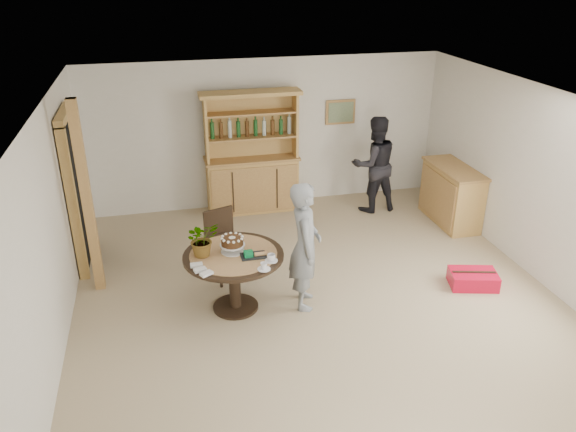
# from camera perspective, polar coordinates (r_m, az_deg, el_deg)

# --- Properties ---
(ground) EXTENTS (7.00, 7.00, 0.00)m
(ground) POSITION_cam_1_polar(r_m,az_deg,el_deg) (7.00, 3.67, -9.55)
(ground) COLOR #C5AF87
(ground) RESTS_ON ground
(room_shell) EXTENTS (6.04, 7.04, 2.52)m
(room_shell) POSITION_cam_1_polar(r_m,az_deg,el_deg) (6.20, 4.10, 3.91)
(room_shell) COLOR white
(room_shell) RESTS_ON ground
(doorway) EXTENTS (0.13, 1.10, 2.18)m
(doorway) POSITION_cam_1_polar(r_m,az_deg,el_deg) (8.11, -20.80, 2.61)
(doorway) COLOR black
(doorway) RESTS_ON ground
(pine_post) EXTENTS (0.12, 0.12, 2.50)m
(pine_post) POSITION_cam_1_polar(r_m,az_deg,el_deg) (7.29, -19.76, 1.56)
(pine_post) COLOR tan
(pine_post) RESTS_ON ground
(hutch) EXTENTS (1.62, 0.54, 2.04)m
(hutch) POSITION_cam_1_polar(r_m,az_deg,el_deg) (9.45, -3.68, 4.55)
(hutch) COLOR tan
(hutch) RESTS_ON ground
(sideboard) EXTENTS (0.54, 1.26, 0.94)m
(sideboard) POSITION_cam_1_polar(r_m,az_deg,el_deg) (9.43, 16.28, 2.10)
(sideboard) COLOR tan
(sideboard) RESTS_ON ground
(dining_table) EXTENTS (1.20, 1.20, 0.76)m
(dining_table) POSITION_cam_1_polar(r_m,az_deg,el_deg) (6.76, -5.52, -4.97)
(dining_table) COLOR black
(dining_table) RESTS_ON ground
(dining_chair) EXTENTS (0.53, 0.53, 0.95)m
(dining_chair) POSITION_cam_1_polar(r_m,az_deg,el_deg) (7.51, -6.62, -2.41)
(dining_chair) COLOR black
(dining_chair) RESTS_ON ground
(birthday_cake) EXTENTS (0.30, 0.30, 0.20)m
(birthday_cake) POSITION_cam_1_polar(r_m,az_deg,el_deg) (6.67, -5.68, -2.68)
(birthday_cake) COLOR white
(birthday_cake) RESTS_ON dining_table
(flower_vase) EXTENTS (0.47, 0.44, 0.42)m
(flower_vase) POSITION_cam_1_polar(r_m,az_deg,el_deg) (6.60, -8.72, -2.32)
(flower_vase) COLOR #3F7233
(flower_vase) RESTS_ON dining_table
(gift_tray) EXTENTS (0.30, 0.20, 0.08)m
(gift_tray) POSITION_cam_1_polar(r_m,az_deg,el_deg) (6.59, -3.58, -3.92)
(gift_tray) COLOR black
(gift_tray) RESTS_ON dining_table
(coffee_cup_a) EXTENTS (0.15, 0.15, 0.09)m
(coffee_cup_a) POSITION_cam_1_polar(r_m,az_deg,el_deg) (6.48, -1.71, -4.28)
(coffee_cup_a) COLOR white
(coffee_cup_a) RESTS_ON dining_table
(coffee_cup_b) EXTENTS (0.15, 0.15, 0.08)m
(coffee_cup_b) POSITION_cam_1_polar(r_m,az_deg,el_deg) (6.31, -2.46, -5.17)
(coffee_cup_b) COLOR white
(coffee_cup_b) RESTS_ON dining_table
(napkins) EXTENTS (0.24, 0.33, 0.03)m
(napkins) POSITION_cam_1_polar(r_m,az_deg,el_deg) (6.37, -8.83, -5.38)
(napkins) COLOR white
(napkins) RESTS_ON dining_table
(teen_boy) EXTENTS (0.50, 0.66, 1.61)m
(teen_boy) POSITION_cam_1_polar(r_m,az_deg,el_deg) (6.72, 1.73, -3.06)
(teen_boy) COLOR gray
(teen_boy) RESTS_ON ground
(adult_person) EXTENTS (0.84, 0.68, 1.63)m
(adult_person) POSITION_cam_1_polar(r_m,az_deg,el_deg) (9.49, 8.75, 5.21)
(adult_person) COLOR black
(adult_person) RESTS_ON ground
(red_suitcase) EXTENTS (0.68, 0.54, 0.21)m
(red_suitcase) POSITION_cam_1_polar(r_m,az_deg,el_deg) (7.81, 18.28, -6.09)
(red_suitcase) COLOR red
(red_suitcase) RESTS_ON ground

